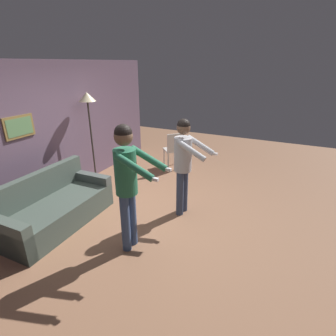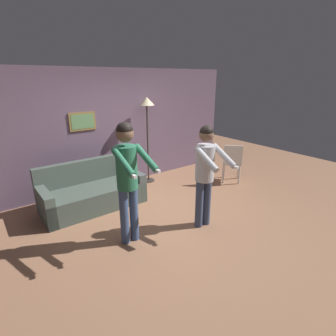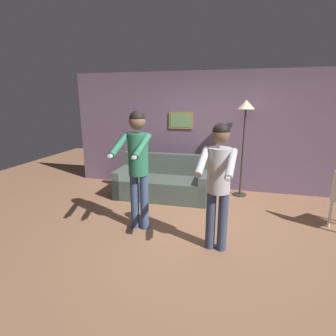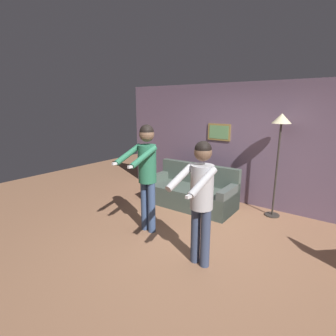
{
  "view_description": "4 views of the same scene",
  "coord_description": "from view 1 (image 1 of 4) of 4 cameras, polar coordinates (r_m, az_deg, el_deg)",
  "views": [
    {
      "loc": [
        -3.47,
        -2.02,
        2.55
      ],
      "look_at": [
        -0.12,
        -0.41,
        1.04
      ],
      "focal_mm": 28.0,
      "sensor_mm": 36.0,
      "label": 1
    },
    {
      "loc": [
        -2.42,
        -3.28,
        2.39
      ],
      "look_at": [
        -0.33,
        -0.43,
        1.17
      ],
      "focal_mm": 28.0,
      "sensor_mm": 36.0,
      "label": 2
    },
    {
      "loc": [
        0.55,
        -3.74,
        1.98
      ],
      "look_at": [
        -0.34,
        -0.29,
        1.06
      ],
      "focal_mm": 28.0,
      "sensor_mm": 36.0,
      "label": 3
    },
    {
      "loc": [
        1.96,
        -3.3,
        2.16
      ],
      "look_at": [
        -0.37,
        -0.19,
        1.21
      ],
      "focal_mm": 28.0,
      "sensor_mm": 36.0,
      "label": 4
    }
  ],
  "objects": [
    {
      "name": "couch",
      "position": [
        4.81,
        -23.31,
        -8.12
      ],
      "size": [
        1.92,
        0.89,
        0.87
      ],
      "color": "#46534A",
      "rests_on": "ground_plane"
    },
    {
      "name": "torchiere_lamp",
      "position": [
        5.74,
        -16.98,
        12.4
      ],
      "size": [
        0.35,
        0.35,
        1.99
      ],
      "color": "#332D28",
      "rests_on": "ground_plane"
    },
    {
      "name": "dining_chair_distant",
      "position": [
        6.63,
        1.31,
        4.3
      ],
      "size": [
        0.59,
        0.59,
        0.93
      ],
      "color": "silver",
      "rests_on": "ground_plane"
    },
    {
      "name": "ground_plane",
      "position": [
        4.76,
        -3.93,
        -10.39
      ],
      "size": [
        12.0,
        12.0,
        0.0
      ],
      "primitive_type": "plane",
      "color": "#936649"
    },
    {
      "name": "person_standing_right",
      "position": [
        4.41,
        3.47,
        2.04
      ],
      "size": [
        0.47,
        0.71,
        1.71
      ],
      "color": "#36435F",
      "rests_on": "ground_plane"
    },
    {
      "name": "person_standing_left",
      "position": [
        3.52,
        -8.87,
        -1.83
      ],
      "size": [
        0.44,
        0.74,
        1.84
      ],
      "color": "#374C74",
      "rests_on": "ground_plane"
    },
    {
      "name": "back_wall_assembly",
      "position": [
        5.56,
        -24.13,
        7.18
      ],
      "size": [
        6.4,
        0.09,
        2.6
      ],
      "color": "#695369",
      "rests_on": "ground_plane"
    }
  ]
}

